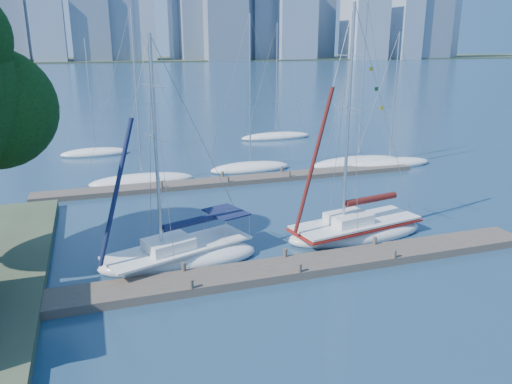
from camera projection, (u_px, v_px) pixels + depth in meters
name	position (u px, v px, depth m)	size (l,w,h in m)	color
ground	(292.00, 272.00, 23.72)	(700.00, 700.00, 0.00)	#17314C
near_dock	(292.00, 268.00, 23.67)	(26.00, 2.00, 0.40)	#453B32
far_dock	(238.00, 180.00, 38.82)	(30.00, 1.80, 0.36)	#453B32
far_shore	(100.00, 60.00, 314.72)	(800.00, 100.00, 1.50)	#38472D
sailboat_navy	(179.00, 246.00, 24.35)	(8.22, 4.96, 11.39)	white
sailboat_maroon	(356.00, 220.00, 27.66)	(8.41, 4.05, 12.92)	white
bg_boat_1	(142.00, 180.00, 38.48)	(8.25, 3.71, 13.20)	white
bg_boat_2	(250.00, 167.00, 42.44)	(7.18, 3.07, 13.03)	white
bg_boat_4	(358.00, 163.00, 44.12)	(9.04, 5.28, 14.16)	white
bg_boat_5	(389.00, 164.00, 43.92)	(8.36, 3.76, 11.66)	white
bg_boat_6	(95.00, 153.00, 48.30)	(6.64, 3.14, 11.24)	white
bg_boat_7	(276.00, 136.00, 56.67)	(8.44, 4.81, 12.87)	white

